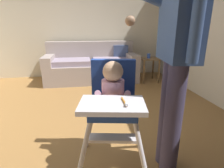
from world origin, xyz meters
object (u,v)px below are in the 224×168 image
object	(u,v)px
high_chair	(113,97)
sippy_cup	(149,56)
couch	(92,66)
side_table	(149,64)
adult_standing	(176,56)

from	to	relation	value
high_chair	sippy_cup	world-z (taller)	high_chair
couch	side_table	distance (m)	1.29
high_chair	adult_standing	xyz separation A→B (m)	(0.46, -0.06, 0.32)
side_table	sippy_cup	bearing A→B (deg)	180.00
sippy_cup	couch	bearing A→B (deg)	167.38
couch	side_table	world-z (taller)	couch
high_chair	sippy_cup	size ratio (longest dim) A/B	9.46
side_table	couch	bearing A→B (deg)	167.56
couch	high_chair	size ratio (longest dim) A/B	2.14
side_table	sippy_cup	world-z (taller)	sippy_cup
couch	adult_standing	distance (m)	2.95
side_table	sippy_cup	size ratio (longest dim) A/B	5.20
high_chair	sippy_cup	distance (m)	2.78
couch	side_table	xyz separation A→B (m)	(1.26, -0.28, 0.05)
adult_standing	sippy_cup	world-z (taller)	adult_standing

